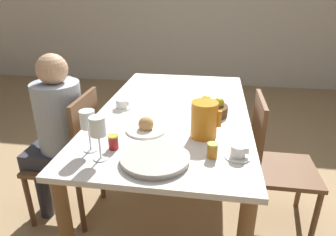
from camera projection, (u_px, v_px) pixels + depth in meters
ground_plane at (173, 204)px, 2.29m from camera, size 20.00×20.00×0.00m
wall_back at (202, 3)px, 4.65m from camera, size 10.00×0.06×2.60m
dining_table at (174, 124)px, 2.02m from camera, size 0.96×1.70×0.78m
chair_person_side at (73, 155)px, 2.03m from camera, size 0.42×0.42×0.91m
chair_opposite at (273, 162)px, 1.95m from camera, size 0.42×0.42×0.91m
person_seated at (57, 126)px, 1.97m from camera, size 0.39×0.41×1.16m
red_pitcher at (204, 119)px, 1.59m from camera, size 0.17×0.14×0.20m
wine_glass_water at (88, 121)px, 1.43m from camera, size 0.07×0.07×0.21m
wine_glass_juice at (98, 129)px, 1.35m from camera, size 0.07×0.07×0.21m
teacup_near_person at (238, 152)px, 1.41m from camera, size 0.12×0.12×0.06m
teacup_across at (122, 105)px, 1.99m from camera, size 0.12×0.12×0.06m
serving_tray at (156, 158)px, 1.39m from camera, size 0.33×0.33×0.03m
bread_plate at (146, 127)px, 1.68m from camera, size 0.23×0.23×0.09m
jam_jar_amber at (113, 141)px, 1.49m from camera, size 0.05×0.05×0.07m
jam_jar_red at (212, 150)px, 1.41m from camera, size 0.05×0.05×0.07m
fruit_bowl at (211, 108)px, 1.89m from camera, size 0.21×0.21×0.11m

